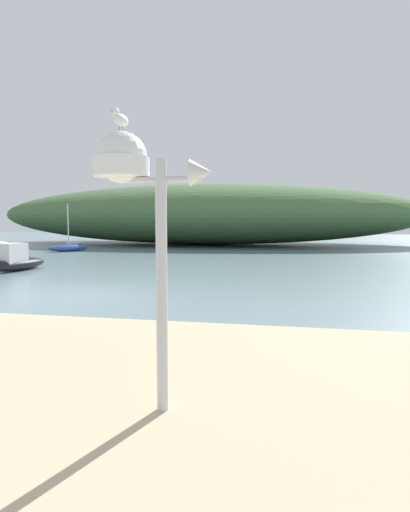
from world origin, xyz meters
name	(u,v)px	position (x,y,z in m)	size (l,w,h in m)	color
ground_plane	(75,294)	(0.00, 0.00, 0.00)	(120.00, 120.00, 0.00)	gray
distant_hill	(204,215)	(-1.47, 27.74, 2.80)	(40.60, 15.58, 5.60)	#476B3D
mast_structure	(132,179)	(4.66, -7.36, 2.66)	(1.25, 0.58, 2.95)	silver
seagull_on_radar	(120,118)	(4.54, -7.37, 3.27)	(0.15, 0.31, 0.22)	orange
sailboat_inner_mooring	(69,247)	(-9.22, 16.33, 0.28)	(2.63, 3.02, 3.44)	#2D4C9E
motorboat_off_point	(16,261)	(-5.56, 5.05, 0.44)	(1.51, 3.39, 1.24)	black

